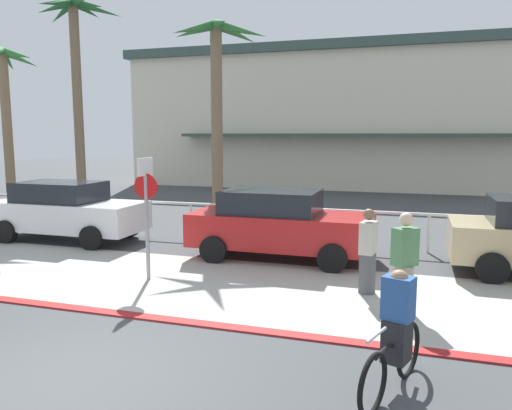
{
  "coord_description": "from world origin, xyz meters",
  "views": [
    {
      "loc": [
        4.02,
        -4.86,
        3.03
      ],
      "look_at": [
        0.59,
        6.0,
        1.42
      ],
      "focal_mm": 35.05,
      "sensor_mm": 36.0,
      "label": 1
    }
  ],
  "objects_px": {
    "stop_sign_bike_lane": "(146,201)",
    "car_red_2": "(279,224)",
    "pedestrian_0": "(404,267)",
    "car_white_1": "(67,210)",
    "pedestrian_2": "(368,255)",
    "palm_tree_0": "(3,91)",
    "palm_tree_2": "(217,75)",
    "cyclist_black_0": "(395,335)",
    "palm_tree_1": "(76,51)"
  },
  "relations": [
    {
      "from": "stop_sign_bike_lane",
      "to": "pedestrian_2",
      "type": "distance_m",
      "value": 4.57
    },
    {
      "from": "palm_tree_1",
      "to": "pedestrian_0",
      "type": "xyz_separation_m",
      "value": [
        12.24,
        -7.86,
        -5.32
      ]
    },
    {
      "from": "palm_tree_0",
      "to": "palm_tree_2",
      "type": "relative_size",
      "value": 0.96
    },
    {
      "from": "palm_tree_1",
      "to": "cyclist_black_0",
      "type": "height_order",
      "value": "palm_tree_1"
    },
    {
      "from": "palm_tree_1",
      "to": "pedestrian_2",
      "type": "distance_m",
      "value": 14.53
    },
    {
      "from": "palm_tree_1",
      "to": "palm_tree_2",
      "type": "height_order",
      "value": "palm_tree_1"
    },
    {
      "from": "pedestrian_0",
      "to": "car_white_1",
      "type": "bearing_deg",
      "value": 160.7
    },
    {
      "from": "stop_sign_bike_lane",
      "to": "palm_tree_0",
      "type": "height_order",
      "value": "palm_tree_0"
    },
    {
      "from": "car_white_1",
      "to": "cyclist_black_0",
      "type": "relative_size",
      "value": 2.53
    },
    {
      "from": "stop_sign_bike_lane",
      "to": "pedestrian_0",
      "type": "relative_size",
      "value": 1.47
    },
    {
      "from": "palm_tree_0",
      "to": "car_white_1",
      "type": "xyz_separation_m",
      "value": [
        5.46,
        -3.6,
        -3.78
      ]
    },
    {
      "from": "stop_sign_bike_lane",
      "to": "palm_tree_1",
      "type": "height_order",
      "value": "palm_tree_1"
    },
    {
      "from": "palm_tree_1",
      "to": "pedestrian_2",
      "type": "height_order",
      "value": "palm_tree_1"
    },
    {
      "from": "palm_tree_0",
      "to": "cyclist_black_0",
      "type": "relative_size",
      "value": 3.61
    },
    {
      "from": "palm_tree_0",
      "to": "pedestrian_0",
      "type": "distance_m",
      "value": 16.81
    },
    {
      "from": "cyclist_black_0",
      "to": "palm_tree_1",
      "type": "bearing_deg",
      "value": 139.01
    },
    {
      "from": "palm_tree_2",
      "to": "pedestrian_2",
      "type": "bearing_deg",
      "value": -46.14
    },
    {
      "from": "pedestrian_2",
      "to": "pedestrian_0",
      "type": "bearing_deg",
      "value": -52.01
    },
    {
      "from": "car_white_1",
      "to": "car_red_2",
      "type": "relative_size",
      "value": 1.0
    },
    {
      "from": "palm_tree_1",
      "to": "palm_tree_2",
      "type": "relative_size",
      "value": 1.23
    },
    {
      "from": "palm_tree_0",
      "to": "car_red_2",
      "type": "height_order",
      "value": "palm_tree_0"
    },
    {
      "from": "palm_tree_2",
      "to": "car_red_2",
      "type": "height_order",
      "value": "palm_tree_2"
    },
    {
      "from": "palm_tree_0",
      "to": "car_red_2",
      "type": "distance_m",
      "value": 13.02
    },
    {
      "from": "car_white_1",
      "to": "pedestrian_0",
      "type": "height_order",
      "value": "pedestrian_0"
    },
    {
      "from": "palm_tree_0",
      "to": "palm_tree_1",
      "type": "distance_m",
      "value": 3.15
    },
    {
      "from": "stop_sign_bike_lane",
      "to": "palm_tree_1",
      "type": "distance_m",
      "value": 11.2
    },
    {
      "from": "stop_sign_bike_lane",
      "to": "car_red_2",
      "type": "bearing_deg",
      "value": 50.68
    },
    {
      "from": "pedestrian_0",
      "to": "palm_tree_2",
      "type": "bearing_deg",
      "value": 133.11
    },
    {
      "from": "palm_tree_0",
      "to": "car_red_2",
      "type": "bearing_deg",
      "value": -18.07
    },
    {
      "from": "car_white_1",
      "to": "pedestrian_0",
      "type": "relative_size",
      "value": 2.52
    },
    {
      "from": "palm_tree_2",
      "to": "stop_sign_bike_lane",
      "type": "bearing_deg",
      "value": -82.67
    },
    {
      "from": "car_white_1",
      "to": "car_red_2",
      "type": "height_order",
      "value": "same"
    },
    {
      "from": "palm_tree_2",
      "to": "cyclist_black_0",
      "type": "relative_size",
      "value": 3.77
    },
    {
      "from": "car_white_1",
      "to": "car_red_2",
      "type": "xyz_separation_m",
      "value": [
        6.39,
        -0.26,
        0.0
      ]
    },
    {
      "from": "palm_tree_2",
      "to": "pedestrian_0",
      "type": "distance_m",
      "value": 9.52
    },
    {
      "from": "palm_tree_1",
      "to": "stop_sign_bike_lane",
      "type": "bearing_deg",
      "value": -46.28
    },
    {
      "from": "car_red_2",
      "to": "cyclist_black_0",
      "type": "relative_size",
      "value": 2.53
    },
    {
      "from": "palm_tree_0",
      "to": "palm_tree_2",
      "type": "height_order",
      "value": "palm_tree_2"
    },
    {
      "from": "car_white_1",
      "to": "pedestrian_2",
      "type": "distance_m",
      "value": 9.04
    },
    {
      "from": "car_white_1",
      "to": "cyclist_black_0",
      "type": "distance_m",
      "value": 11.13
    },
    {
      "from": "car_red_2",
      "to": "pedestrian_0",
      "type": "height_order",
      "value": "pedestrian_0"
    },
    {
      "from": "palm_tree_2",
      "to": "car_red_2",
      "type": "distance_m",
      "value": 5.9
    },
    {
      "from": "stop_sign_bike_lane",
      "to": "car_white_1",
      "type": "relative_size",
      "value": 0.58
    },
    {
      "from": "pedestrian_0",
      "to": "pedestrian_2",
      "type": "xyz_separation_m",
      "value": [
        -0.68,
        0.87,
        -0.05
      ]
    },
    {
      "from": "palm_tree_0",
      "to": "pedestrian_2",
      "type": "relative_size",
      "value": 3.8
    },
    {
      "from": "car_red_2",
      "to": "pedestrian_0",
      "type": "bearing_deg",
      "value": -45.21
    },
    {
      "from": "palm_tree_2",
      "to": "pedestrian_0",
      "type": "relative_size",
      "value": 3.76
    },
    {
      "from": "car_white_1",
      "to": "cyclist_black_0",
      "type": "bearing_deg",
      "value": -32.83
    },
    {
      "from": "car_white_1",
      "to": "pedestrian_2",
      "type": "relative_size",
      "value": 2.66
    },
    {
      "from": "pedestrian_2",
      "to": "car_red_2",
      "type": "bearing_deg",
      "value": 137.16
    }
  ]
}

